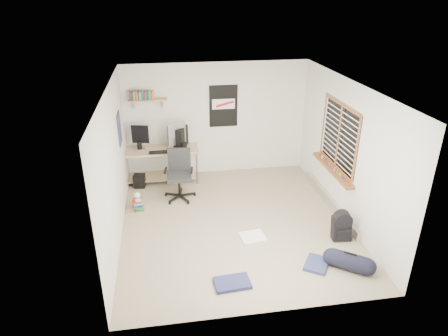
{
  "coord_description": "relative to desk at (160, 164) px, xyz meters",
  "views": [
    {
      "loc": [
        -1.16,
        -6.11,
        3.92
      ],
      "look_at": [
        -0.17,
        0.12,
        1.05
      ],
      "focal_mm": 32.0,
      "sensor_mm": 36.0,
      "label": 1
    }
  ],
  "objects": [
    {
      "name": "keyboard",
      "position": [
        0.01,
        -0.31,
        0.42
      ],
      "size": [
        0.43,
        0.16,
        0.02
      ],
      "primitive_type": "cube",
      "rotation": [
        0.0,
        0.0,
        0.01
      ],
      "color": "black",
      "rests_on": "desk"
    },
    {
      "name": "window",
      "position": [
        3.25,
        -1.7,
        1.08
      ],
      "size": [
        0.1,
        1.5,
        1.26
      ],
      "primitive_type": "cube",
      "color": "brown",
      "rests_on": "right_wall"
    },
    {
      "name": "subwoofer",
      "position": [
        -0.45,
        -0.28,
        -0.22
      ],
      "size": [
        0.26,
        0.26,
        0.27
      ],
      "primitive_type": "cube",
      "rotation": [
        0.0,
        0.0,
        -0.11
      ],
      "color": "black",
      "rests_on": "floor"
    },
    {
      "name": "pc_tower",
      "position": [
        0.48,
        -0.04,
        0.63
      ],
      "size": [
        0.34,
        0.46,
        0.44
      ],
      "primitive_type": "cube",
      "rotation": [
        0.0,
        0.0,
        -0.4
      ],
      "color": "black",
      "rests_on": "desk"
    },
    {
      "name": "back_wall",
      "position": [
        1.3,
        0.25,
        0.89
      ],
      "size": [
        4.0,
        0.01,
        2.5
      ],
      "primitive_type": "cube",
      "color": "silver",
      "rests_on": "ground"
    },
    {
      "name": "book_stack",
      "position": [
        -0.45,
        -1.27,
        -0.21
      ],
      "size": [
        0.4,
        0.34,
        0.27
      ],
      "primitive_type": "cube",
      "rotation": [
        0.0,
        0.0,
        0.05
      ],
      "color": "brown",
      "rests_on": "floor"
    },
    {
      "name": "monitor_left",
      "position": [
        -0.37,
        0.0,
        0.63
      ],
      "size": [
        0.42,
        0.19,
        0.45
      ],
      "primitive_type": "cube",
      "rotation": [
        0.0,
        0.0,
        -0.23
      ],
      "color": "#9E9FA3",
      "rests_on": "desk"
    },
    {
      "name": "jeans_a",
      "position": [
        0.97,
        -3.64,
        -0.33
      ],
      "size": [
        0.54,
        0.37,
        0.06
      ],
      "primitive_type": "cube",
      "rotation": [
        0.0,
        0.0,
        0.08
      ],
      "color": "navy",
      "rests_on": "floor"
    },
    {
      "name": "office_chair",
      "position": [
        0.37,
        -0.92,
        0.12
      ],
      "size": [
        0.75,
        0.75,
        1.01
      ],
      "primitive_type": "cube",
      "rotation": [
        0.0,
        0.0,
        -0.14
      ],
      "color": "#252527",
      "rests_on": "floor"
    },
    {
      "name": "desk",
      "position": [
        0.0,
        0.0,
        0.0
      ],
      "size": [
        1.83,
        1.2,
        0.77
      ],
      "primitive_type": "cube",
      "rotation": [
        0.0,
        0.0,
        0.3
      ],
      "color": "#CAC28C",
      "rests_on": "floor"
    },
    {
      "name": "jeans_b",
      "position": [
        2.33,
        -3.42,
        -0.34
      ],
      "size": [
        0.51,
        0.54,
        0.05
      ],
      "primitive_type": "cube",
      "rotation": [
        0.0,
        0.0,
        0.99
      ],
      "color": "navy",
      "rests_on": "floor"
    },
    {
      "name": "monitor_right",
      "position": [
        0.39,
        -0.16,
        0.64
      ],
      "size": [
        0.42,
        0.32,
        0.47
      ],
      "primitive_type": "cube",
      "rotation": [
        0.0,
        0.0,
        0.55
      ],
      "color": "#939498",
      "rests_on": "desk"
    },
    {
      "name": "desk_lamp",
      "position": [
        -0.43,
        -1.29,
        0.02
      ],
      "size": [
        0.18,
        0.23,
        0.2
      ],
      "primitive_type": "cube",
      "rotation": [
        0.0,
        0.0,
        -0.36
      ],
      "color": "white",
      "rests_on": "book_stack"
    },
    {
      "name": "baseboard_heater",
      "position": [
        3.26,
        -1.7,
        -0.28
      ],
      "size": [
        0.08,
        2.5,
        0.18
      ],
      "primitive_type": "cube",
      "color": "#B7B2A8",
      "rests_on": "floor"
    },
    {
      "name": "ceiling",
      "position": [
        1.3,
        -2.0,
        2.14
      ],
      "size": [
        4.0,
        4.5,
        0.01
      ],
      "primitive_type": "cube",
      "color": "white",
      "rests_on": "ground"
    },
    {
      "name": "poster_back_wall",
      "position": [
        1.45,
        0.23,
        1.19
      ],
      "size": [
        0.62,
        0.03,
        0.92
      ],
      "primitive_type": "cube",
      "color": "black",
      "rests_on": "back_wall"
    },
    {
      "name": "speaker_left",
      "position": [
        -0.39,
        -0.04,
        0.49
      ],
      "size": [
        0.1,
        0.1,
        0.16
      ],
      "primitive_type": "cube",
      "rotation": [
        0.0,
        0.0,
        0.38
      ],
      "color": "black",
      "rests_on": "desk"
    },
    {
      "name": "speaker_right",
      "position": [
        0.53,
        -0.28,
        0.5
      ],
      "size": [
        0.12,
        0.12,
        0.19
      ],
      "primitive_type": "cube",
      "rotation": [
        0.0,
        0.0,
        0.43
      ],
      "color": "black",
      "rests_on": "desk"
    },
    {
      "name": "tshirt",
      "position": [
        1.52,
        -2.53,
        -0.34
      ],
      "size": [
        0.45,
        0.39,
        0.04
      ],
      "primitive_type": "cube",
      "rotation": [
        0.0,
        0.0,
        0.12
      ],
      "color": "white",
      "rests_on": "floor"
    },
    {
      "name": "backpack",
      "position": [
        2.99,
        -2.78,
        -0.16
      ],
      "size": [
        0.34,
        0.28,
        0.41
      ],
      "primitive_type": "cube",
      "rotation": [
        0.0,
        0.0,
        -0.12
      ],
      "color": "black",
      "rests_on": "floor"
    },
    {
      "name": "poster_left_wall",
      "position": [
        -0.68,
        -0.8,
        1.14
      ],
      "size": [
        0.02,
        0.42,
        0.6
      ],
      "primitive_type": "cube",
      "color": "navy",
      "rests_on": "left_wall"
    },
    {
      "name": "left_wall",
      "position": [
        -0.7,
        -2.0,
        0.89
      ],
      "size": [
        0.01,
        4.5,
        2.5
      ],
      "primitive_type": "cube",
      "color": "silver",
      "rests_on": "ground"
    },
    {
      "name": "right_wall",
      "position": [
        3.31,
        -2.0,
        0.89
      ],
      "size": [
        0.01,
        4.5,
        2.5
      ],
      "primitive_type": "cube",
      "color": "silver",
      "rests_on": "ground"
    },
    {
      "name": "duffel_bag",
      "position": [
        2.78,
        -3.58,
        -0.22
      ],
      "size": [
        0.38,
        0.38,
        0.54
      ],
      "primitive_type": "cylinder",
      "rotation": [
        0.0,
        0.0,
        -0.63
      ],
      "color": "black",
      "rests_on": "floor"
    },
    {
      "name": "wall_shelf",
      "position": [
        -0.15,
        0.14,
        1.42
      ],
      "size": [
        0.8,
        0.22,
        0.24
      ],
      "primitive_type": "cube",
      "color": "tan",
      "rests_on": "back_wall"
    },
    {
      "name": "floor",
      "position": [
        1.3,
        -2.0,
        -0.37
      ],
      "size": [
        4.0,
        4.5,
        0.01
      ],
      "primitive_type": "cube",
      "color": "gray",
      "rests_on": "ground"
    }
  ]
}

